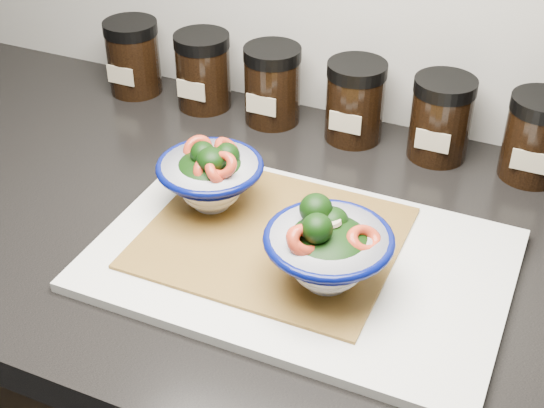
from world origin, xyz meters
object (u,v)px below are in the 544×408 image
at_px(spice_jar_c, 272,85).
at_px(spice_jar_e, 441,118).
at_px(cutting_board, 301,260).
at_px(bowl_right, 328,250).
at_px(spice_jar_a, 133,57).
at_px(spice_jar_d, 355,101).
at_px(spice_jar_f, 536,137).
at_px(spice_jar_b, 203,71).
at_px(bowl_left, 211,176).

height_order(spice_jar_c, spice_jar_e, same).
height_order(cutting_board, bowl_right, bowl_right).
height_order(spice_jar_a, spice_jar_d, same).
xyz_separation_m(spice_jar_a, spice_jar_e, (0.48, 0.00, 0.00)).
relative_size(spice_jar_c, spice_jar_e, 1.00).
bearing_deg(spice_jar_e, bowl_right, -96.98).
bearing_deg(spice_jar_f, spice_jar_c, 180.00).
height_order(spice_jar_a, spice_jar_b, same).
distance_m(bowl_left, spice_jar_e, 0.33).
distance_m(spice_jar_a, spice_jar_f, 0.60).
bearing_deg(bowl_right, spice_jar_d, 103.95).
distance_m(cutting_board, spice_jar_b, 0.40).
relative_size(bowl_left, bowl_right, 0.94).
xyz_separation_m(spice_jar_a, spice_jar_c, (0.23, 0.00, 0.00)).
bearing_deg(spice_jar_d, spice_jar_f, 0.00).
relative_size(bowl_left, spice_jar_f, 1.12).
xyz_separation_m(bowl_right, spice_jar_f, (0.16, 0.32, -0.00)).
bearing_deg(bowl_right, spice_jar_f, 63.28).
bearing_deg(spice_jar_d, spice_jar_a, 180.00).
bearing_deg(cutting_board, spice_jar_b, 133.51).
distance_m(spice_jar_b, spice_jar_d, 0.24).
height_order(cutting_board, spice_jar_d, spice_jar_d).
relative_size(cutting_board, spice_jar_e, 3.98).
height_order(spice_jar_b, spice_jar_c, same).
xyz_separation_m(spice_jar_a, spice_jar_b, (0.12, 0.00, 0.00)).
bearing_deg(cutting_board, spice_jar_a, 143.82).
relative_size(bowl_left, spice_jar_e, 1.12).
distance_m(spice_jar_d, spice_jar_f, 0.24).
relative_size(spice_jar_a, spice_jar_e, 1.00).
relative_size(bowl_right, spice_jar_e, 1.19).
xyz_separation_m(spice_jar_e, spice_jar_f, (0.12, 0.00, 0.00)).
height_order(cutting_board, bowl_left, bowl_left).
distance_m(spice_jar_e, spice_jar_f, 0.12).
distance_m(spice_jar_a, spice_jar_c, 0.23).
relative_size(spice_jar_b, spice_jar_f, 1.00).
xyz_separation_m(cutting_board, spice_jar_e, (0.08, 0.29, 0.05)).
bearing_deg(spice_jar_d, bowl_right, -76.05).
height_order(cutting_board, spice_jar_b, spice_jar_b).
bearing_deg(bowl_left, spice_jar_b, 119.97).
xyz_separation_m(cutting_board, spice_jar_f, (0.20, 0.29, 0.05)).
relative_size(spice_jar_b, spice_jar_e, 1.00).
distance_m(cutting_board, spice_jar_c, 0.33).
relative_size(bowl_left, spice_jar_b, 1.12).
xyz_separation_m(cutting_board, bowl_left, (-0.13, 0.04, 0.05)).
bearing_deg(spice_jar_f, cutting_board, -125.22).
height_order(spice_jar_b, spice_jar_f, same).
bearing_deg(spice_jar_d, spice_jar_e, 0.00).
height_order(spice_jar_a, spice_jar_f, same).
bearing_deg(cutting_board, spice_jar_c, 119.35).
height_order(spice_jar_c, spice_jar_d, same).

